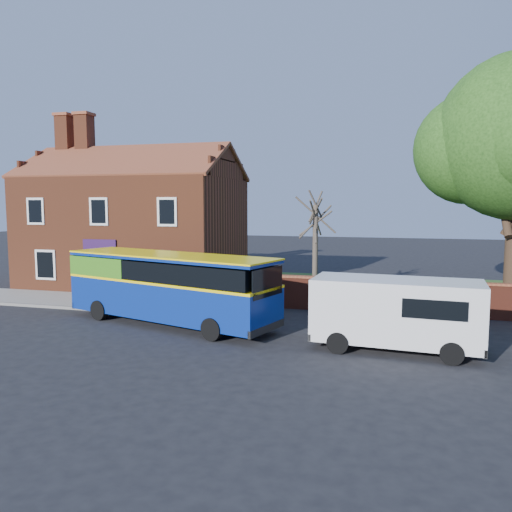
% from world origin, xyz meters
% --- Properties ---
extents(ground, '(120.00, 120.00, 0.00)m').
position_xyz_m(ground, '(0.00, 0.00, 0.00)').
color(ground, black).
rests_on(ground, ground).
extents(pavement, '(18.00, 3.50, 0.12)m').
position_xyz_m(pavement, '(-7.00, 5.75, 0.06)').
color(pavement, gray).
rests_on(pavement, ground).
extents(kerb, '(18.00, 0.15, 0.14)m').
position_xyz_m(kerb, '(-7.00, 4.00, 0.07)').
color(kerb, slate).
rests_on(kerb, ground).
extents(grass_strip, '(26.00, 12.00, 0.04)m').
position_xyz_m(grass_strip, '(13.00, 13.00, 0.02)').
color(grass_strip, '#426B28').
rests_on(grass_strip, ground).
extents(shop_building, '(12.30, 8.13, 10.50)m').
position_xyz_m(shop_building, '(-7.02, 11.50, 3.41)').
color(shop_building, brown).
rests_on(shop_building, ground).
extents(boundary_wall, '(22.00, 0.38, 1.60)m').
position_xyz_m(boundary_wall, '(13.00, 7.00, 0.81)').
color(boundary_wall, maroon).
rests_on(boundary_wall, ground).
extents(bus, '(9.92, 5.20, 2.94)m').
position_xyz_m(bus, '(-0.94, 2.70, 1.67)').
color(bus, navy).
rests_on(bus, ground).
extents(van_near, '(5.75, 2.66, 2.46)m').
position_xyz_m(van_near, '(8.45, 1.15, 1.38)').
color(van_near, white).
rests_on(van_near, ground).
extents(bare_tree, '(2.03, 2.42, 5.42)m').
position_xyz_m(bare_tree, '(4.35, 9.90, 2.78)').
color(bare_tree, '#4C4238').
rests_on(bare_tree, ground).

